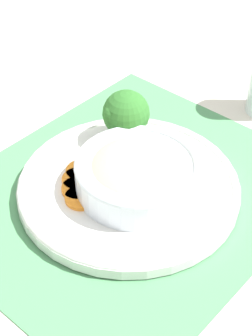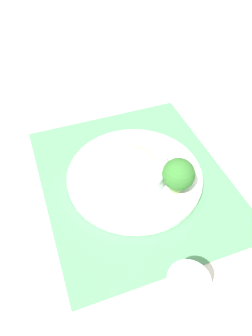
{
  "view_description": "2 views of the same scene",
  "coord_description": "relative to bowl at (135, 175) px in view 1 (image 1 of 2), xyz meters",
  "views": [
    {
      "loc": [
        -0.47,
        -0.35,
        0.56
      ],
      "look_at": [
        -0.0,
        0.0,
        0.05
      ],
      "focal_mm": 60.0,
      "sensor_mm": 36.0,
      "label": 1
    },
    {
      "loc": [
        0.46,
        -0.23,
        0.59
      ],
      "look_at": [
        -0.01,
        -0.02,
        0.04
      ],
      "focal_mm": 35.0,
      "sensor_mm": 36.0,
      "label": 2
    }
  ],
  "objects": [
    {
      "name": "plate",
      "position": [
        0.0,
        0.01,
        -0.03
      ],
      "size": [
        0.32,
        0.32,
        0.02
      ],
      "color": "white",
      "rests_on": "placemat"
    },
    {
      "name": "carrot_slice_middle",
      "position": [
        -0.03,
        0.07,
        -0.03
      ],
      "size": [
        0.05,
        0.05,
        0.01
      ],
      "color": "orange",
      "rests_on": "plate"
    },
    {
      "name": "ground_plane",
      "position": [
        0.0,
        0.01,
        -0.05
      ],
      "size": [
        4.0,
        4.0,
        0.0
      ],
      "primitive_type": "plane",
      "color": "beige"
    },
    {
      "name": "broccoli_floret",
      "position": [
        0.08,
        0.08,
        0.02
      ],
      "size": [
        0.07,
        0.07,
        0.09
      ],
      "color": "#759E51",
      "rests_on": "plate"
    },
    {
      "name": "placemat",
      "position": [
        0.0,
        0.01,
        -0.05
      ],
      "size": [
        0.53,
        0.46,
        0.0
      ],
      "color": "#4C8C59",
      "rests_on": "ground_plane"
    },
    {
      "name": "carrot_slice_far",
      "position": [
        -0.05,
        0.06,
        -0.03
      ],
      "size": [
        0.05,
        0.05,
        0.01
      ],
      "color": "orange",
      "rests_on": "plate"
    },
    {
      "name": "bowl",
      "position": [
        0.0,
        0.0,
        0.0
      ],
      "size": [
        0.17,
        0.17,
        0.06
      ],
      "color": "silver",
      "rests_on": "plate"
    },
    {
      "name": "carrot_slice_extra",
      "position": [
        -0.06,
        0.05,
        -0.03
      ],
      "size": [
        0.05,
        0.05,
        0.01
      ],
      "color": "orange",
      "rests_on": "plate"
    },
    {
      "name": "carrot_slice_near",
      "position": [
        -0.02,
        0.08,
        -0.03
      ],
      "size": [
        0.05,
        0.05,
        0.01
      ],
      "color": "orange",
      "rests_on": "plate"
    }
  ]
}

